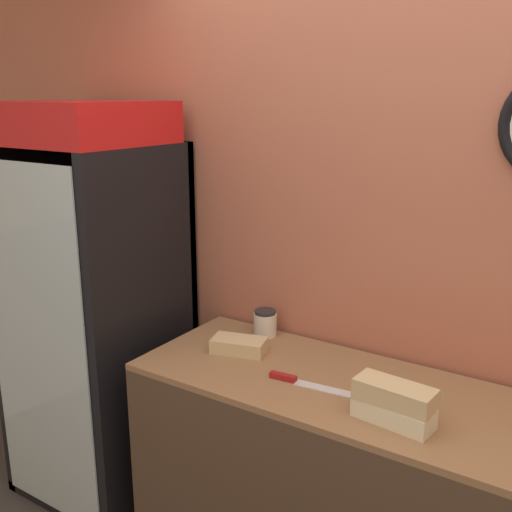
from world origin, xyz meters
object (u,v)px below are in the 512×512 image
at_px(sandwich_stack_bottom, 393,413).
at_px(sandwich_flat_left, 239,345).
at_px(chefs_knife, 298,381).
at_px(condiment_jar, 265,323).
at_px(sandwich_stack_middle, 395,394).
at_px(beverage_cooler, 101,287).

height_order(sandwich_stack_bottom, sandwich_flat_left, sandwich_stack_bottom).
bearing_deg(sandwich_flat_left, chefs_knife, -17.50).
bearing_deg(sandwich_stack_bottom, chefs_knife, 170.15).
height_order(sandwich_stack_bottom, condiment_jar, condiment_jar).
xyz_separation_m(sandwich_stack_bottom, chefs_knife, (-0.39, 0.07, -0.03)).
height_order(sandwich_stack_middle, condiment_jar, sandwich_stack_middle).
xyz_separation_m(chefs_knife, condiment_jar, (-0.34, 0.32, 0.05)).
bearing_deg(sandwich_stack_bottom, condiment_jar, 152.30).
xyz_separation_m(sandwich_stack_middle, condiment_jar, (-0.73, 0.38, -0.04)).
height_order(sandwich_stack_bottom, chefs_knife, sandwich_stack_bottom).
height_order(beverage_cooler, sandwich_stack_bottom, beverage_cooler).
relative_size(sandwich_stack_bottom, sandwich_stack_middle, 1.01).
xyz_separation_m(sandwich_stack_bottom, sandwich_stack_middle, (0.00, 0.00, 0.07)).
distance_m(sandwich_stack_middle, sandwich_flat_left, 0.75).
distance_m(beverage_cooler, chefs_knife, 1.15).
relative_size(sandwich_flat_left, condiment_jar, 2.11).
bearing_deg(chefs_knife, sandwich_flat_left, 162.50).
xyz_separation_m(sandwich_stack_bottom, sandwich_flat_left, (-0.72, 0.17, -0.00)).
relative_size(beverage_cooler, sandwich_stack_bottom, 7.08).
height_order(chefs_knife, condiment_jar, condiment_jar).
xyz_separation_m(sandwich_stack_middle, sandwich_flat_left, (-0.72, 0.17, -0.07)).
relative_size(sandwich_stack_bottom, condiment_jar, 2.33).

